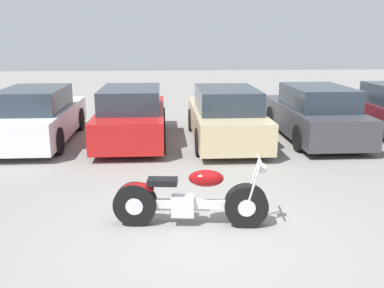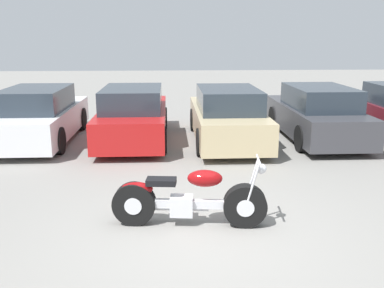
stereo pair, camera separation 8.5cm
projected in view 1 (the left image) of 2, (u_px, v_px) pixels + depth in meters
ground_plane at (205, 236)px, 6.10m from camera, size 60.00×60.00×0.00m
motorcycle at (188, 200)px, 6.37m from camera, size 2.32×0.69×1.04m
parked_car_white at (38, 117)px, 11.36m from camera, size 1.78×4.52×1.47m
parked_car_red at (132, 116)px, 11.48m from camera, size 1.78×4.52×1.47m
parked_car_champagne at (225, 117)px, 11.39m from camera, size 1.78×4.52×1.47m
parked_car_dark_grey at (314, 114)px, 11.76m from camera, size 1.78×4.52×1.47m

